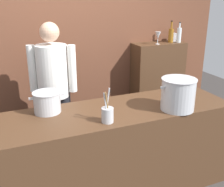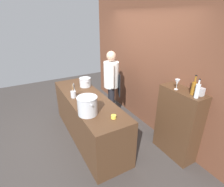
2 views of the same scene
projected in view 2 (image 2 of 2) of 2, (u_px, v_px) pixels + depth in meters
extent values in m
plane|color=#383330|center=(89.00, 135.00, 3.75)|extent=(8.00, 8.00, 0.00)
cube|color=brown|center=(146.00, 59.00, 3.76)|extent=(4.40, 0.10, 3.00)
cube|color=#472D1C|center=(88.00, 118.00, 3.57)|extent=(2.36, 0.70, 0.90)
cube|color=#472D1C|center=(178.00, 124.00, 3.05)|extent=(0.76, 0.32, 1.27)
cylinder|color=black|center=(112.00, 105.00, 4.15)|extent=(0.14, 0.14, 0.84)
cylinder|color=black|center=(111.00, 101.00, 4.33)|extent=(0.14, 0.14, 0.84)
cylinder|color=white|center=(111.00, 75.00, 3.95)|extent=(0.34, 0.34, 0.58)
cube|color=black|center=(119.00, 84.00, 4.06)|extent=(0.28, 0.14, 0.52)
cylinder|color=white|center=(112.00, 77.00, 3.74)|extent=(0.09, 0.09, 0.52)
cylinder|color=white|center=(110.00, 71.00, 4.14)|extent=(0.09, 0.09, 0.52)
sphere|color=tan|center=(111.00, 56.00, 3.77)|extent=(0.21, 0.21, 0.21)
cylinder|color=#B7BABF|center=(87.00, 106.00, 2.77)|extent=(0.32, 0.32, 0.29)
cylinder|color=#B7BABF|center=(87.00, 97.00, 2.71)|extent=(0.33, 0.33, 0.01)
cube|color=#B7BABF|center=(83.00, 96.00, 2.87)|extent=(0.04, 0.02, 0.02)
cube|color=#B7BABF|center=(92.00, 105.00, 2.59)|extent=(0.04, 0.02, 0.02)
cylinder|color=#B7BABF|center=(85.00, 82.00, 3.89)|extent=(0.24, 0.24, 0.19)
cylinder|color=#B7BABF|center=(85.00, 78.00, 3.85)|extent=(0.25, 0.25, 0.01)
cube|color=#B7BABF|center=(83.00, 78.00, 3.97)|extent=(0.04, 0.02, 0.02)
cube|color=#B7BABF|center=(87.00, 82.00, 3.75)|extent=(0.04, 0.02, 0.02)
cylinder|color=#B7BABF|center=(73.00, 94.00, 3.37)|extent=(0.10, 0.10, 0.13)
cylinder|color=olive|center=(73.00, 90.00, 3.34)|extent=(0.05, 0.02, 0.26)
cylinder|color=#B7BABF|center=(74.00, 90.00, 3.34)|extent=(0.05, 0.02, 0.28)
cylinder|color=#262626|center=(74.00, 90.00, 3.35)|extent=(0.06, 0.02, 0.26)
cylinder|color=#B7BABF|center=(72.00, 90.00, 3.35)|extent=(0.03, 0.06, 0.24)
cylinder|color=yellow|center=(114.00, 117.00, 2.70)|extent=(0.08, 0.08, 0.05)
cylinder|color=silver|center=(197.00, 91.00, 2.49)|extent=(0.07, 0.07, 0.21)
cylinder|color=silver|center=(199.00, 82.00, 2.44)|extent=(0.02, 0.02, 0.07)
cylinder|color=black|center=(200.00, 79.00, 2.42)|extent=(0.03, 0.03, 0.01)
cylinder|color=#8C5919|center=(194.00, 88.00, 2.60)|extent=(0.07, 0.07, 0.19)
cylinder|color=#8C5919|center=(196.00, 79.00, 2.54)|extent=(0.03, 0.03, 0.10)
cylinder|color=black|center=(196.00, 76.00, 2.52)|extent=(0.03, 0.03, 0.01)
cylinder|color=silver|center=(176.00, 89.00, 2.81)|extent=(0.06, 0.06, 0.01)
cylinder|color=silver|center=(176.00, 87.00, 2.80)|extent=(0.01, 0.01, 0.07)
cone|color=silver|center=(177.00, 82.00, 2.76)|extent=(0.08, 0.08, 0.10)
cube|color=#B2B2B7|center=(201.00, 92.00, 2.58)|extent=(0.07, 0.07, 0.12)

